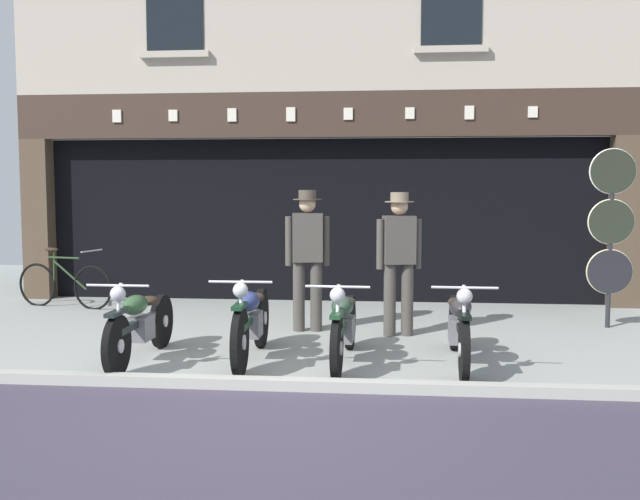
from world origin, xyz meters
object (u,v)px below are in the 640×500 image
Objects in this scene: motorcycle_left at (140,323)px; advert_board_near at (187,191)px; motorcycle_center_left at (251,320)px; tyre_sign_pole at (611,224)px; motorcycle_center at (344,324)px; leaning_bicycle at (64,284)px; motorcycle_center_right at (459,325)px; advert_board_far at (120,184)px; shopkeeper_center at (399,256)px; salesman_left at (307,252)px.

advert_board_near is at bearing -79.86° from motorcycle_left.
tyre_sign_pole is (4.28, 2.26, 0.92)m from motorcycle_center_left.
leaning_bicycle is at bearing -32.96° from motorcycle_center.
motorcycle_center is at bearing 2.93° from motorcycle_center_right.
motorcycle_center is at bearing -145.50° from tyre_sign_pole.
motorcycle_center_right is 1.92× the size of advert_board_far.
tyre_sign_pole reaches higher than shopkeeper_center.
salesman_left reaches higher than shopkeeper_center.
advert_board_near is 1.14m from advert_board_far.
advert_board_far is (-7.30, 2.00, 0.52)m from tyre_sign_pole.
tyre_sign_pole is 2.20× the size of advert_board_far.
leaning_bicycle is (-5.66, 3.09, -0.05)m from motorcycle_center_right.
tyre_sign_pole is (3.30, 2.27, 0.94)m from motorcycle_center.
salesman_left reaches higher than motorcycle_left.
advert_board_far is at bearing -44.95° from salesman_left.
motorcycle_center is 6.03m from advert_board_far.
advert_board_far is (-4.00, 4.27, 1.46)m from motorcycle_center.
advert_board_far is at bearing -55.96° from motorcycle_center_left.
motorcycle_left is 3.32m from motorcycle_center_right.
motorcycle_center is 1.86× the size of advert_board_far.
salesman_left is at bearing -48.55° from advert_board_near.
salesman_left is at bearing -37.21° from advert_board_far.
salesman_left reaches higher than motorcycle_center.
motorcycle_center_right is at bearing -133.55° from tyre_sign_pole.
shopkeeper_center is 2.86m from tyre_sign_pole.
salesman_left is (-1.76, 1.63, 0.59)m from motorcycle_center_right.
motorcycle_center_left is 0.98× the size of motorcycle_center_right.
advert_board_far is at bearing -38.24° from motorcycle_center_right.
motorcycle_left is 2.20× the size of advert_board_near.
motorcycle_center is at bearing -175.68° from motorcycle_left.
motorcycle_center is (2.13, 0.14, -0.00)m from motorcycle_left.
tyre_sign_pole is 6.50m from advert_board_near.
advert_board_near is at bearing -54.08° from motorcycle_center.
motorcycle_left is at bearing -80.44° from advert_board_near.
motorcycle_center_left is 4.93m from tyre_sign_pole.
tyre_sign_pole is at bearing -155.50° from motorcycle_left.
motorcycle_center_left is at bearing -152.18° from tyre_sign_pole.
advert_board_far is at bearing 179.99° from advert_board_near.
motorcycle_center is 2.23× the size of advert_board_near.
motorcycle_left is 1.16m from motorcycle_center_left.
motorcycle_center_right is 1.15× the size of shopkeeper_center.
motorcycle_center_right is at bearing -176.31° from motorcycle_left.
shopkeeper_center reaches higher than leaning_bicycle.
motorcycle_center_right is at bearing 74.79° from leaning_bicycle.
motorcycle_center is at bearing 68.46° from leaning_bicycle.
salesman_left reaches higher than motorcycle_center_right.
motorcycle_left is 2.13m from motorcycle_center.
motorcycle_center_right is 3.22m from tyre_sign_pole.
motorcycle_center_right reaches higher than motorcycle_center.
shopkeeper_center is at bearing -31.36° from advert_board_far.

